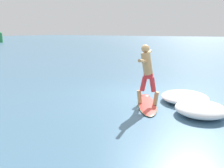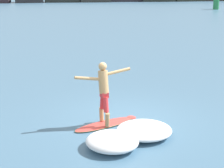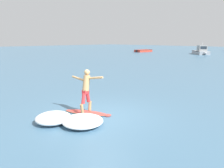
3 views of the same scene
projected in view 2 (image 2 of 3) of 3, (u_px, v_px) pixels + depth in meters
The scene contains 6 objects.
ground_plane at pixel (123, 120), 11.65m from camera, with size 200.00×200.00×0.00m, color #466E8A.
surfboard at pixel (105, 124), 11.21m from camera, with size 2.15×1.36×0.20m.
surfer at pixel (104, 88), 10.93m from camera, with size 1.69×0.71×1.85m.
channel_marker_buoy at pixel (216, 2), 53.50m from camera, with size 0.82×0.82×2.38m.
wave_foam_at_tail at pixel (144, 130), 10.43m from camera, with size 1.71×1.68×0.32m.
wave_foam_at_nose at pixel (112, 141), 9.65m from camera, with size 1.93×1.94×0.37m.
Camera 2 is at (-2.28, -10.67, 4.23)m, focal length 60.00 mm.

